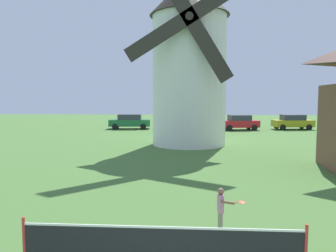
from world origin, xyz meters
TOP-DOWN VIEW (x-y plane):
  - windmill at (0.42, 19.99)m, footprint 8.16×5.94m
  - tennis_net at (-0.06, 2.41)m, footprint 5.41×0.06m
  - player_far at (1.29, 4.62)m, footprint 0.70×0.42m
  - parked_car_green at (-5.97, 31.36)m, footprint 4.49×2.19m
  - parked_car_cream at (-0.22, 30.99)m, footprint 4.30×2.11m
  - parked_car_red at (5.63, 30.87)m, footprint 4.10×2.43m
  - parked_car_mustard at (11.35, 31.85)m, footprint 4.26×2.26m

SIDE VIEW (x-z plane):
  - player_far at x=1.29m, z-range 0.08..1.20m
  - tennis_net at x=-0.06m, z-range 0.14..1.24m
  - parked_car_red at x=5.63m, z-range 0.03..1.59m
  - parked_car_mustard at x=11.35m, z-range 0.03..1.59m
  - parked_car_cream at x=-0.22m, z-range 0.03..1.59m
  - parked_car_green at x=-5.97m, z-range 0.03..1.59m
  - windmill at x=0.42m, z-range -0.07..12.34m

